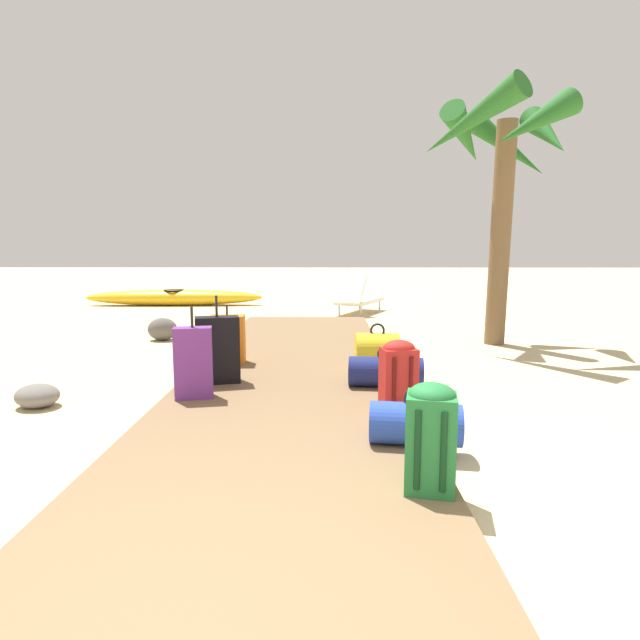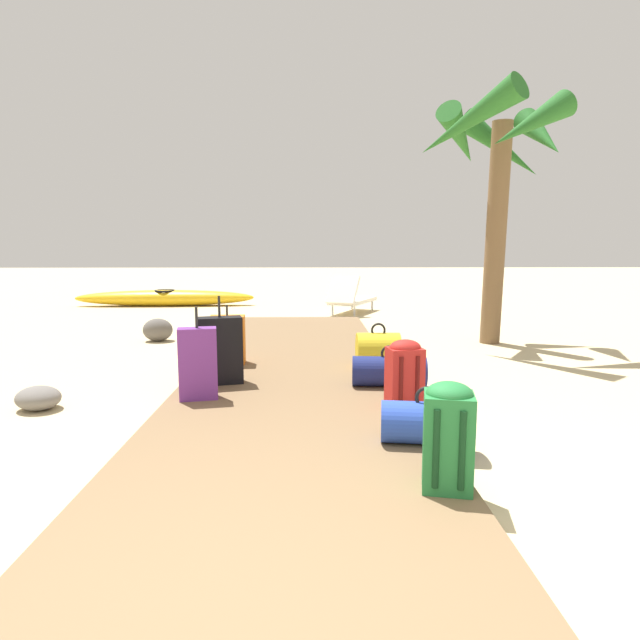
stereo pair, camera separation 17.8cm
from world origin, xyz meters
name	(u,v)px [view 2 (the right image)]	position (x,y,z in m)	size (l,w,h in m)	color
ground_plane	(292,396)	(0.00, 3.32, 0.00)	(60.00, 60.00, 0.00)	#CCB789
boardwalk	(294,371)	(0.00, 4.16, 0.04)	(2.18, 8.31, 0.08)	brown
suitcase_black	(220,350)	(-0.70, 3.50, 0.41)	(0.45, 0.29, 0.86)	black
duffel_bag_navy	(389,371)	(0.93, 3.36, 0.22)	(0.72, 0.35, 0.40)	navy
backpack_green	(448,433)	(0.93, 1.22, 0.40)	(0.31, 0.30, 0.60)	#237538
backpack_red	(405,371)	(0.96, 2.73, 0.38)	(0.32, 0.27, 0.57)	red
duffel_bag_blue	(426,422)	(0.96, 1.89, 0.23)	(0.64, 0.37, 0.40)	#2847B7
duffel_bag_yellow	(378,350)	(0.93, 4.17, 0.27)	(0.48, 0.38, 0.49)	gold
suitcase_purple	(198,364)	(-0.80, 2.97, 0.40)	(0.35, 0.22, 0.81)	#6B2D84
suitcase_orange	(228,340)	(-0.76, 4.37, 0.35)	(0.40, 0.26, 0.68)	orange
palm_tree_far_right	(497,157)	(2.78, 5.94, 2.63)	(2.15, 2.26, 3.48)	brown
lounge_chair	(351,298)	(1.03, 9.43, 0.33)	(1.19, 1.61, 0.82)	white
kayak	(165,298)	(-3.27, 10.95, 0.19)	(4.22, 0.76, 0.38)	gold
rock_left_near	(38,398)	(-2.19, 2.94, 0.10)	(0.34, 0.39, 0.20)	slate
rock_left_mid	(158,330)	(-2.10, 6.26, 0.17)	(0.44, 0.36, 0.34)	#5B5651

